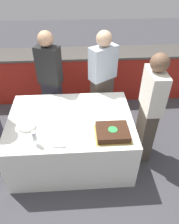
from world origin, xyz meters
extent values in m
plane|color=#424247|center=(0.00, 0.00, 0.00)|extent=(14.00, 14.00, 0.00)
cube|color=#A82319|center=(0.00, 1.66, 0.44)|extent=(4.40, 0.55, 0.88)
cube|color=#4C4742|center=(0.00, 1.66, 0.90)|extent=(4.40, 0.58, 0.04)
cube|color=white|center=(0.00, 0.00, 0.37)|extent=(1.63, 1.17, 0.73)
cube|color=gold|center=(0.51, -0.32, 0.73)|extent=(0.42, 0.36, 0.00)
cube|color=#381E11|center=(0.51, -0.32, 0.77)|extent=(0.38, 0.32, 0.08)
cylinder|color=green|center=(0.51, -0.32, 0.81)|extent=(0.11, 0.11, 0.00)
cylinder|color=white|center=(-0.53, -0.13, 0.75)|extent=(0.22, 0.22, 0.04)
cylinder|color=white|center=(-0.38, -0.43, 0.73)|extent=(0.07, 0.07, 0.00)
cylinder|color=white|center=(-0.38, -0.43, 0.77)|extent=(0.01, 0.01, 0.07)
cylinder|color=white|center=(-0.38, -0.43, 0.87)|extent=(0.05, 0.05, 0.12)
cylinder|color=white|center=(0.51, 0.00, 0.73)|extent=(0.21, 0.21, 0.00)
cube|color=white|center=(-0.12, -0.45, 0.74)|extent=(0.14, 0.09, 0.02)
cube|color=#4C4238|center=(0.51, 0.80, 0.43)|extent=(0.38, 0.32, 0.86)
cube|color=silver|center=(0.51, 0.80, 1.12)|extent=(0.46, 0.39, 0.51)
sphere|color=#D8AD89|center=(0.51, 0.80, 1.48)|extent=(0.23, 0.23, 0.23)
cube|color=#4C4238|center=(1.04, 0.00, 0.43)|extent=(0.16, 0.35, 0.85)
cube|color=silver|center=(1.04, 0.00, 1.12)|extent=(0.20, 0.42, 0.53)
sphere|color=brown|center=(1.04, 0.00, 1.49)|extent=(0.22, 0.22, 0.22)
cube|color=#282833|center=(-0.30, 0.80, 0.40)|extent=(0.33, 0.25, 0.81)
cube|color=black|center=(-0.30, 0.80, 1.10)|extent=(0.39, 0.31, 0.58)
sphere|color=tan|center=(-0.30, 0.80, 1.50)|extent=(0.22, 0.22, 0.22)
camera|label=1|loc=(0.12, -2.18, 2.58)|focal=35.00mm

